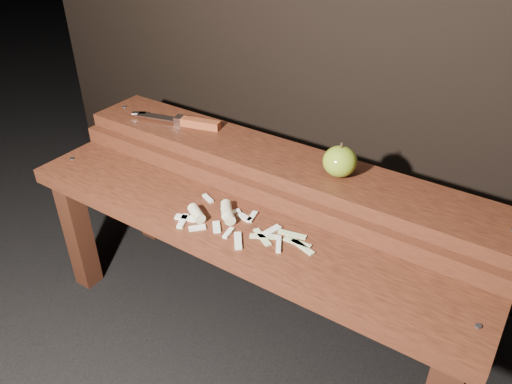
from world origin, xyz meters
The scene contains 6 objects.
ground centered at (0.00, 0.00, 0.00)m, with size 60.00×60.00×0.00m, color black.
bench_front_tier centered at (0.00, -0.06, 0.35)m, with size 1.20×0.20×0.42m.
bench_rear_tier centered at (0.00, 0.17, 0.41)m, with size 1.20×0.21×0.50m.
apple centered at (0.17, 0.17, 0.54)m, with size 0.08×0.08×0.09m.
knife centered at (-0.31, 0.18, 0.51)m, with size 0.28×0.09×0.02m.
apple_scraps centered at (-0.01, -0.05, 0.43)m, with size 0.34×0.15×0.03m.
Camera 1 is at (0.57, -0.79, 1.12)m, focal length 35.00 mm.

